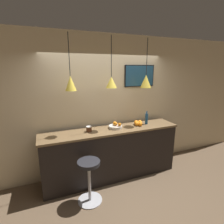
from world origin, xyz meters
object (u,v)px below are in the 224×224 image
fruit_bowl (116,126)px  mounted_tv (139,76)px  juice_bottle (146,119)px  spread_jar (89,129)px  bar_stool (89,175)px

fruit_bowl → mounted_tv: size_ratio=0.39×
fruit_bowl → juice_bottle: bearing=0.1°
fruit_bowl → spread_jar: size_ratio=2.53×
bar_stool → juice_bottle: bearing=21.2°
spread_jar → mounted_tv: mounted_tv is taller
spread_jar → bar_stool: bearing=-106.1°
bar_stool → spread_jar: (0.16, 0.56, 0.60)m
mounted_tv → juice_bottle: bearing=-82.5°
juice_bottle → mounted_tv: 0.94m
fruit_bowl → juice_bottle: (0.72, 0.00, 0.08)m
juice_bottle → spread_jar: bearing=180.0°
fruit_bowl → spread_jar: fruit_bowl is taller
juice_bottle → spread_jar: juice_bottle is taller
bar_stool → spread_jar: bearing=73.9°
juice_bottle → spread_jar: size_ratio=2.64×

